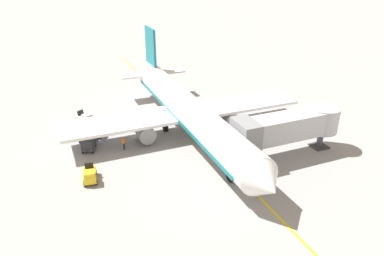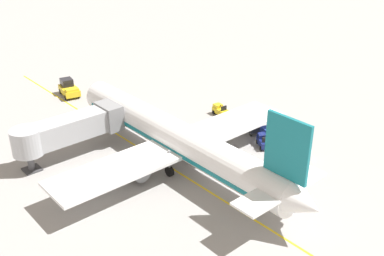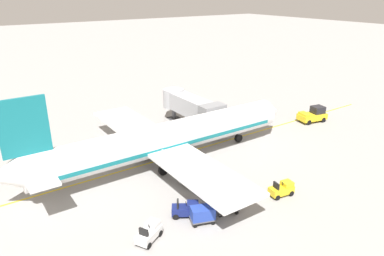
{
  "view_description": "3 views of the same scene",
  "coord_description": "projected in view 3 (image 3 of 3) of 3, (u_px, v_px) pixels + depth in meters",
  "views": [
    {
      "loc": [
        16.42,
        38.19,
        20.17
      ],
      "look_at": [
        1.91,
        3.52,
        2.39
      ],
      "focal_mm": 34.13,
      "sensor_mm": 36.0,
      "label": 1
    },
    {
      "loc": [
        -26.27,
        -34.05,
        25.62
      ],
      "look_at": [
        4.04,
        0.81,
        3.18
      ],
      "focal_mm": 42.19,
      "sensor_mm": 36.0,
      "label": 2
    },
    {
      "loc": [
        34.6,
        -18.85,
        19.58
      ],
      "look_at": [
        -1.03,
        5.49,
        2.67
      ],
      "focal_mm": 33.27,
      "sensor_mm": 36.0,
      "label": 3
    }
  ],
  "objects": [
    {
      "name": "baggage_cart_front",
      "position": [
        227.0,
        204.0,
        33.08
      ],
      "size": [
        1.95,
        2.96,
        1.58
      ],
      "color": "#4C4C51",
      "rests_on": "ground"
    },
    {
      "name": "parked_airliner",
      "position": [
        165.0,
        139.0,
        41.7
      ],
      "size": [
        30.02,
        37.21,
        10.63
      ],
      "color": "white",
      "rests_on": "ground"
    },
    {
      "name": "baggage_cart_second_in_train",
      "position": [
        203.0,
        214.0,
        31.62
      ],
      "size": [
        1.95,
        2.96,
        1.58
      ],
      "color": "#4C4C51",
      "rests_on": "ground"
    },
    {
      "name": "gate_lead_in_line",
      "position": [
        160.0,
        160.0,
        43.64
      ],
      "size": [
        0.24,
        80.0,
        0.01
      ],
      "primitive_type": "cube",
      "color": "gold",
      "rests_on": "ground"
    },
    {
      "name": "pushback_tractor",
      "position": [
        313.0,
        115.0,
        55.95
      ],
      "size": [
        2.97,
        4.73,
        2.4
      ],
      "color": "gold",
      "rests_on": "ground"
    },
    {
      "name": "baggage_tug_spare",
      "position": [
        149.0,
        233.0,
        29.52
      ],
      "size": [
        2.26,
        2.77,
        1.62
      ],
      "color": "silver",
      "rests_on": "ground"
    },
    {
      "name": "baggage_tug_trailing",
      "position": [
        186.0,
        209.0,
        32.65
      ],
      "size": [
        2.38,
        2.75,
        1.62
      ],
      "color": "navy",
      "rests_on": "ground"
    },
    {
      "name": "ground_crew_wing_walker",
      "position": [
        215.0,
        182.0,
        36.71
      ],
      "size": [
        0.38,
        0.7,
        1.69
      ],
      "color": "#232328",
      "rests_on": "ground"
    },
    {
      "name": "ground_plane",
      "position": [
        160.0,
        160.0,
        43.64
      ],
      "size": [
        400.0,
        400.0,
        0.0
      ],
      "primitive_type": "plane",
      "color": "gray"
    },
    {
      "name": "jet_bridge",
      "position": [
        191.0,
        106.0,
        52.6
      ],
      "size": [
        12.75,
        3.5,
        4.98
      ],
      "color": "#A8AAAF",
      "rests_on": "ground"
    },
    {
      "name": "baggage_tug_lead",
      "position": [
        282.0,
        189.0,
        35.95
      ],
      "size": [
        1.6,
        2.65,
        1.62
      ],
      "color": "gold",
      "rests_on": "ground"
    }
  ]
}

